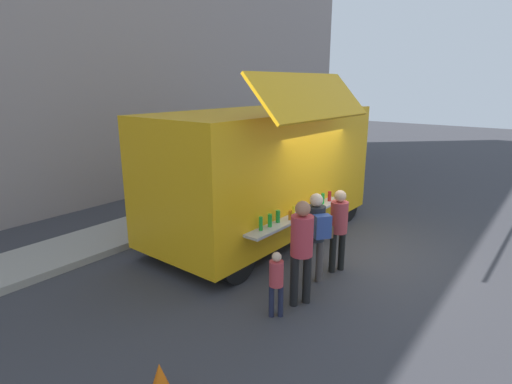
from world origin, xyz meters
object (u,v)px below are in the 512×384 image
food_truck_main (264,169)px  child_near_queue (276,279)px  customer_front_ordering (338,224)px  customer_rear_waiting (302,244)px  trash_bin (284,171)px  customer_mid_with_backpack (316,230)px

food_truck_main → child_near_queue: food_truck_main is taller
customer_front_ordering → customer_rear_waiting: customer_rear_waiting is taller
trash_bin → customer_mid_with_backpack: bearing=-141.8°
food_truck_main → customer_rear_waiting: food_truck_main is taller
customer_mid_with_backpack → customer_rear_waiting: 0.79m
food_truck_main → child_near_queue: bearing=-139.4°
food_truck_main → child_near_queue: (-2.73, -2.26, -0.97)m
customer_front_ordering → trash_bin: bearing=-22.4°
trash_bin → customer_front_ordering: size_ratio=0.63×
trash_bin → customer_mid_with_backpack: 7.30m
food_truck_main → trash_bin: size_ratio=5.72×
child_near_queue → customer_front_ordering: bearing=-40.2°
trash_bin → food_truck_main: bearing=-151.8°
customer_mid_with_backpack → customer_front_ordering: bearing=-61.2°
customer_mid_with_backpack → customer_rear_waiting: size_ratio=0.95×
food_truck_main → child_near_queue: 3.67m
customer_front_ordering → customer_mid_with_backpack: customer_mid_with_backpack is taller
trash_bin → customer_rear_waiting: 8.02m
trash_bin → customer_rear_waiting: customer_rear_waiting is taller
trash_bin → child_near_queue: bearing=-147.0°
trash_bin → customer_front_ordering: bearing=-137.6°
food_truck_main → customer_mid_with_backpack: size_ratio=3.47×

